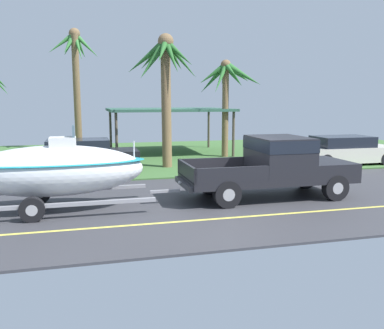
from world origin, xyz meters
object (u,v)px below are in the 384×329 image
parked_sedan_far (345,151)px  palm_tree_far_right (164,70)px  pickup_truck_towing (278,164)px  palm_tree_near_right (75,64)px  boat_on_trailer (54,170)px  carport_awning (168,111)px  parked_sedan_near (83,155)px  palm_tree_near_left (228,83)px

parked_sedan_far → palm_tree_far_right: palm_tree_far_right is taller
pickup_truck_towing → palm_tree_near_right: 16.21m
boat_on_trailer → carport_awning: carport_awning is taller
boat_on_trailer → palm_tree_near_right: palm_tree_near_right is taller
parked_sedan_near → palm_tree_near_right: bearing=91.8°
palm_tree_far_right → boat_on_trailer: bearing=-123.6°
pickup_truck_towing → parked_sedan_far: 8.10m
boat_on_trailer → pickup_truck_towing: bearing=0.0°
pickup_truck_towing → palm_tree_near_left: (1.54, 9.16, 2.92)m
pickup_truck_towing → carport_awning: carport_awning is taller
parked_sedan_near → parked_sedan_far: 12.25m
carport_awning → palm_tree_near_left: bearing=-37.5°
palm_tree_far_right → parked_sedan_far: bearing=-9.0°
boat_on_trailer → palm_tree_near_right: bearing=88.0°
boat_on_trailer → parked_sedan_far: size_ratio=1.34×
boat_on_trailer → palm_tree_far_right: bearing=56.4°
parked_sedan_near → palm_tree_near_left: palm_tree_near_left is taller
boat_on_trailer → palm_tree_near_right: size_ratio=0.86×
palm_tree_near_left → palm_tree_near_right: palm_tree_near_right is taller
pickup_truck_towing → parked_sedan_near: 9.06m
palm_tree_far_right → parked_sedan_near: bearing=178.1°
carport_awning → palm_tree_far_right: 5.17m
parked_sedan_far → carport_awning: size_ratio=0.70×
pickup_truck_towing → palm_tree_near_right: size_ratio=0.77×
parked_sedan_far → carport_awning: (-7.40, 6.03, 1.82)m
parked_sedan_near → parked_sedan_far: (12.16, -1.48, 0.00)m
palm_tree_near_right → palm_tree_far_right: palm_tree_near_right is taller
boat_on_trailer → parked_sedan_near: 6.81m
parked_sedan_far → palm_tree_near_left: 6.87m
boat_on_trailer → palm_tree_near_left: 12.69m
boat_on_trailer → carport_awning: size_ratio=0.94×
carport_awning → pickup_truck_towing: bearing=-83.6°
carport_awning → parked_sedan_near: bearing=-136.3°
palm_tree_far_right → carport_awning: bearing=76.7°
palm_tree_near_left → palm_tree_far_right: 4.67m
pickup_truck_towing → palm_tree_far_right: (-2.37, 6.63, 3.31)m
pickup_truck_towing → parked_sedan_far: size_ratio=1.19×
parked_sedan_near → parked_sedan_far: same height
pickup_truck_towing → palm_tree_near_right: palm_tree_near_right is taller
palm_tree_near_left → parked_sedan_near: bearing=-162.4°
palm_tree_near_left → parked_sedan_far: bearing=-40.2°
boat_on_trailer → palm_tree_far_right: size_ratio=1.05×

